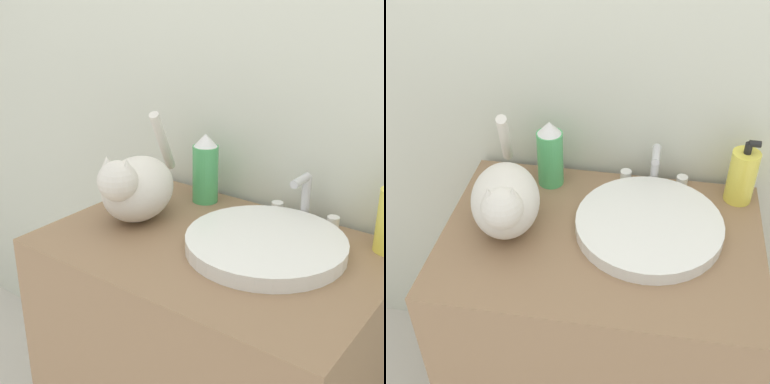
% 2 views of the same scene
% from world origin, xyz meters
% --- Properties ---
extents(wall_back, '(6.00, 0.05, 2.50)m').
position_xyz_m(wall_back, '(0.00, 0.60, 1.25)').
color(wall_back, silver).
rests_on(wall_back, ground_plane).
extents(vanity_cabinet, '(0.82, 0.58, 0.82)m').
position_xyz_m(vanity_cabinet, '(0.00, 0.28, 0.41)').
color(vanity_cabinet, '#8C6B4C').
rests_on(vanity_cabinet, ground_plane).
extents(sink_basin, '(0.38, 0.38, 0.04)m').
position_xyz_m(sink_basin, '(0.12, 0.32, 0.84)').
color(sink_basin, white).
rests_on(sink_basin, vanity_cabinet).
extents(faucet, '(0.19, 0.09, 0.14)m').
position_xyz_m(faucet, '(0.12, 0.52, 0.88)').
color(faucet, silver).
rests_on(faucet, vanity_cabinet).
extents(cat, '(0.22, 0.37, 0.27)m').
position_xyz_m(cat, '(-0.25, 0.27, 0.92)').
color(cat, silver).
rests_on(cat, vanity_cabinet).
extents(soap_bottle, '(0.08, 0.08, 0.19)m').
position_xyz_m(soap_bottle, '(0.35, 0.50, 0.90)').
color(soap_bottle, '#EADB4C').
rests_on(soap_bottle, vanity_cabinet).
extents(spray_bottle, '(0.07, 0.07, 0.20)m').
position_xyz_m(spray_bottle, '(-0.18, 0.49, 0.92)').
color(spray_bottle, '#4CB266').
rests_on(spray_bottle, vanity_cabinet).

